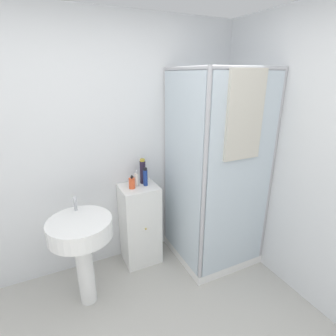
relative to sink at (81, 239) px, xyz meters
The scene contains 8 objects.
wall_back 0.81m from the sink, 76.58° to the left, with size 6.40×0.06×2.50m, color silver.
shower_enclosure 1.34m from the sink, ahead, with size 0.80×0.83×2.02m.
vanity_cabinet 0.75m from the sink, 27.98° to the left, with size 0.38×0.35×0.88m.
sink is the anchor object (origin of this frame).
soap_dispenser 0.71m from the sink, 29.87° to the left, with size 0.06×0.06×0.14m.
shampoo_bottle_tall_black 0.89m from the sink, 29.68° to the left, with size 0.06×0.06×0.26m.
shampoo_bottle_blue 0.85m from the sink, 25.25° to the left, with size 0.05×0.05×0.19m.
lotion_bottle_white 0.78m from the sink, 30.52° to the left, with size 0.04×0.05×0.17m.
Camera 1 is at (-0.28, -0.83, 1.95)m, focal length 28.00 mm.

